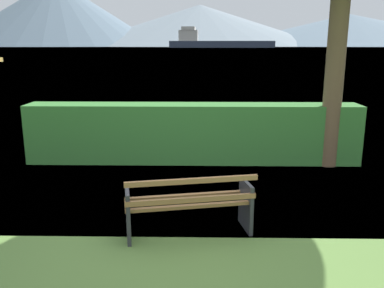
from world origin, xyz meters
The scene contains 6 objects.
ground_plane centered at (0.00, 0.00, 0.00)m, with size 1400.00×1400.00×0.00m, color #567A38.
water_surface centered at (0.00, 309.84, 0.00)m, with size 620.00×620.00×0.00m, color #7A99A8.
park_bench centered at (0.01, -0.06, 0.42)m, with size 1.75×0.89×0.87m.
hedge_row centered at (0.00, 3.45, 0.62)m, with size 7.01×0.70×1.24m, color #387A33.
cargo_ship_large centered at (10.78, 318.36, 4.39)m, with size 80.81×16.47×15.69m.
distant_hills centered at (13.13, 573.90, 30.08)m, with size 717.64×383.22×82.59m.
Camera 1 is at (0.15, -5.06, 2.47)m, focal length 38.11 mm.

